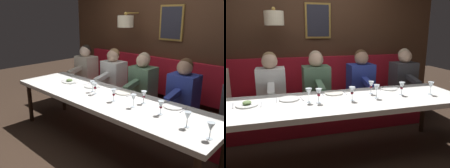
{
  "view_description": "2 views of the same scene",
  "coord_description": "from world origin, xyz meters",
  "views": [
    {
      "loc": [
        -2.19,
        -2.24,
        1.84
      ],
      "look_at": [
        0.05,
        -0.08,
        0.92
      ],
      "focal_mm": 38.66,
      "sensor_mm": 36.0,
      "label": 1
    },
    {
      "loc": [
        -2.39,
        0.62,
        1.53
      ],
      "look_at": [
        0.05,
        -0.08,
        0.92
      ],
      "focal_mm": 35.89,
      "sensor_mm": 36.0,
      "label": 2
    }
  ],
  "objects": [
    {
      "name": "place_setting_0",
      "position": [
        0.28,
        -0.09,
        0.75
      ],
      "size": [
        0.24,
        0.31,
        0.01
      ],
      "color": "silver",
      "rests_on": "dining_table"
    },
    {
      "name": "diner_far",
      "position": [
        0.88,
        0.69,
        0.82
      ],
      "size": [
        0.6,
        0.4,
        0.79
      ],
      "color": "white",
      "rests_on": "banquette_bench"
    },
    {
      "name": "diner_near",
      "position": [
        0.88,
        -0.7,
        0.82
      ],
      "size": [
        0.6,
        0.4,
        0.79
      ],
      "color": "#283893",
      "rests_on": "banquette_bench"
    },
    {
      "name": "wine_glass_5",
      "position": [
        -0.04,
        -0.53,
        0.86
      ],
      "size": [
        0.07,
        0.07,
        0.16
      ],
      "color": "silver",
      "rests_on": "dining_table"
    },
    {
      "name": "diner_farthest",
      "position": [
        0.88,
        1.45,
        0.82
      ],
      "size": [
        0.6,
        0.4,
        0.79
      ],
      "color": "beige",
      "rests_on": "banquette_bench"
    },
    {
      "name": "place_setting_2",
      "position": [
        0.17,
        0.48,
        0.75
      ],
      "size": [
        0.24,
        0.32,
        0.01
      ],
      "color": "silver",
      "rests_on": "dining_table"
    },
    {
      "name": "wine_glass_0",
      "position": [
        -0.04,
        0.17,
        0.86
      ],
      "size": [
        0.07,
        0.07,
        0.16
      ],
      "color": "silver",
      "rests_on": "dining_table"
    },
    {
      "name": "place_setting_1",
      "position": [
        0.3,
        -0.88,
        0.75
      ],
      "size": [
        0.24,
        0.32,
        0.01
      ],
      "color": "white",
      "rests_on": "dining_table"
    },
    {
      "name": "place_setting_3",
      "position": [
        0.08,
        0.93,
        0.75
      ],
      "size": [
        0.24,
        0.32,
        0.05
      ],
      "color": "white",
      "rests_on": "dining_table"
    },
    {
      "name": "wine_glass_6",
      "position": [
        -0.06,
        -0.22,
        0.86
      ],
      "size": [
        0.07,
        0.07,
        0.16
      ],
      "color": "silver",
      "rests_on": "dining_table"
    },
    {
      "name": "dining_table",
      "position": [
        0.0,
        0.0,
        0.68
      ],
      "size": [
        0.9,
        3.22,
        0.74
      ],
      "color": "silver",
      "rests_on": "ground_plane"
    },
    {
      "name": "wine_glass_2",
      "position": [
        0.01,
        0.27,
        0.86
      ],
      "size": [
        0.07,
        0.07,
        0.16
      ],
      "color": "silver",
      "rests_on": "dining_table"
    },
    {
      "name": "wine_glass_4",
      "position": [
        -0.01,
        -0.89,
        0.86
      ],
      "size": [
        0.07,
        0.07,
        0.16
      ],
      "color": "silver",
      "rests_on": "dining_table"
    },
    {
      "name": "back_wall_panel",
      "position": [
        1.46,
        0.01,
        1.36
      ],
      "size": [
        0.59,
        4.62,
        2.9
      ],
      "color": "#422819",
      "rests_on": "ground_plane"
    },
    {
      "name": "wine_glass_7",
      "position": [
        0.14,
        -0.55,
        0.86
      ],
      "size": [
        0.07,
        0.07,
        0.16
      ],
      "color": "silver",
      "rests_on": "dining_table"
    },
    {
      "name": "ground_plane",
      "position": [
        0.0,
        0.0,
        0.0
      ],
      "size": [
        12.0,
        12.0,
        0.0
      ],
      "primitive_type": "plane",
      "color": "#332319"
    },
    {
      "name": "wine_glass_3",
      "position": [
        -0.17,
        -1.52,
        0.86
      ],
      "size": [
        0.07,
        0.07,
        0.16
      ],
      "color": "silver",
      "rests_on": "dining_table"
    },
    {
      "name": "banquette_bench",
      "position": [
        0.89,
        0.0,
        0.23
      ],
      "size": [
        0.52,
        3.42,
        0.45
      ],
      "primitive_type": "cube",
      "color": "red",
      "rests_on": "ground_plane"
    },
    {
      "name": "diner_middle",
      "position": [
        0.88,
        0.03,
        0.82
      ],
      "size": [
        0.6,
        0.4,
        0.79
      ],
      "color": "#567A5B",
      "rests_on": "banquette_bench"
    },
    {
      "name": "wine_glass_1",
      "position": [
        -0.09,
        -1.26,
        0.86
      ],
      "size": [
        0.07,
        0.07,
        0.16
      ],
      "color": "silver",
      "rests_on": "dining_table"
    }
  ]
}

